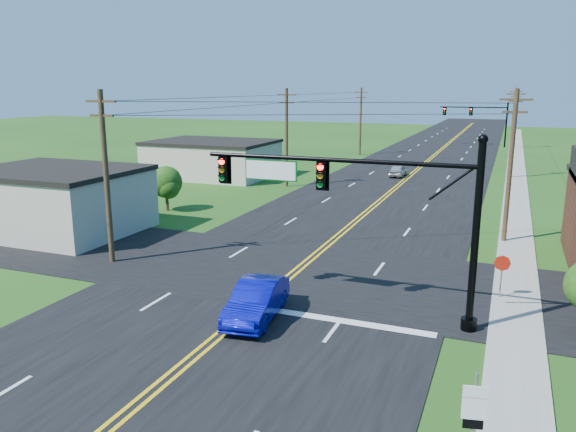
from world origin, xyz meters
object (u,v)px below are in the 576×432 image
at_px(signal_mast_main, 358,201).
at_px(signal_mast_far, 477,117).
at_px(stop_sign, 502,268).
at_px(route_sign, 474,411).
at_px(blue_car, 257,301).

distance_m(signal_mast_main, signal_mast_far, 72.00).
relative_size(signal_mast_far, stop_sign, 5.52).
bearing_deg(signal_mast_far, stop_sign, -85.48).
xyz_separation_m(signal_mast_far, route_sign, (4.99, -80.02, -3.15)).
bearing_deg(stop_sign, route_sign, -95.63).
distance_m(signal_mast_far, stop_sign, 68.30).
xyz_separation_m(signal_mast_main, signal_mast_far, (0.10, 72.00, -0.20)).
height_order(signal_mast_main, stop_sign, signal_mast_main).
bearing_deg(signal_mast_main, stop_sign, 36.00).
bearing_deg(signal_mast_far, blue_car, -92.82).
relative_size(blue_car, stop_sign, 2.29).
xyz_separation_m(signal_mast_main, stop_sign, (5.48, 3.98, -3.32)).
bearing_deg(signal_mast_main, blue_car, -151.00).
height_order(signal_mast_main, blue_car, signal_mast_main).
distance_m(signal_mast_main, stop_sign, 7.54).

